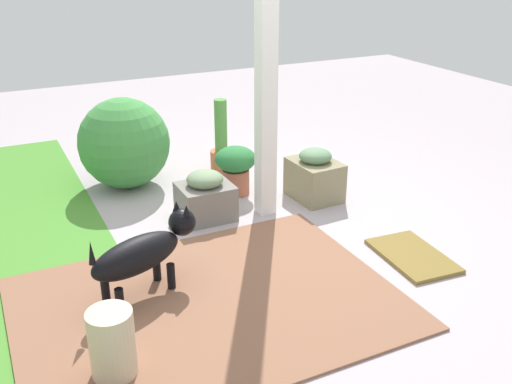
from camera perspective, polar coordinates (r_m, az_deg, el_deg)
The scene contains 11 objects.
ground_plane at distance 4.70m, azimuth -0.42°, elevation -4.26°, with size 12.00×12.00×0.00m, color #AFA3A8.
brick_path at distance 3.88m, azimuth -4.58°, elevation -10.68°, with size 1.80×2.40×0.02m, color #8B5C44.
porch_pillar at distance 4.70m, azimuth 1.00°, elevation 12.56°, with size 0.14×0.14×2.60m, color white.
stone_planter_nearest at distance 5.32m, azimuth 5.68°, elevation 1.53°, with size 0.49×0.39×0.47m.
stone_planter_mid at distance 4.93m, azimuth -4.91°, elevation -0.50°, with size 0.38×0.44×0.42m.
round_shrub at distance 5.64m, azimuth -12.64°, elevation 4.63°, with size 0.85×0.85×0.85m, color #408D41.
terracotta_pot_tall at distance 5.93m, azimuth -3.38°, elevation 4.46°, with size 0.23×0.23×0.74m.
terracotta_pot_broad at distance 5.38m, azimuth -1.99°, elevation 2.52°, with size 0.38×0.38×0.45m.
dog at distance 3.88m, azimuth -10.79°, elevation -5.67°, with size 0.45×0.80×0.56m.
ceramic_urn at distance 3.30m, azimuth -13.73°, elevation -14.13°, with size 0.25×0.25×0.40m, color #C8B594.
doormat at distance 4.54m, azimuth 14.91°, elevation -5.98°, with size 0.67×0.42×0.03m, color olive.
Camera 1 is at (-3.76, 1.81, 2.17)m, focal length 41.36 mm.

